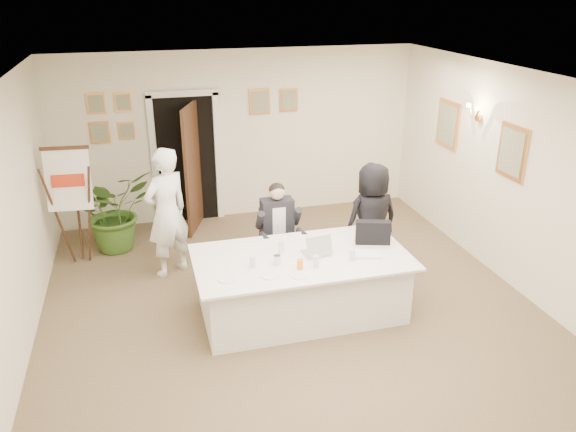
{
  "coord_description": "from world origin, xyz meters",
  "views": [
    {
      "loc": [
        -1.61,
        -5.55,
        3.75
      ],
      "look_at": [
        0.06,
        0.6,
        1.1
      ],
      "focal_mm": 35.0,
      "sensor_mm": 36.0,
      "label": 1
    }
  ],
  "objects_px": {
    "standing_woman": "(372,220)",
    "oj_glass": "(300,265)",
    "standing_man": "(167,213)",
    "paper_stack": "(368,254)",
    "seated_man": "(278,231)",
    "laptop": "(316,242)",
    "steel_jug": "(277,260)",
    "laptop_bag": "(373,232)",
    "potted_palm": "(114,211)",
    "flip_chart": "(75,212)",
    "conference_table": "(301,284)"
  },
  "relations": [
    {
      "from": "standing_woman",
      "to": "oj_glass",
      "type": "distance_m",
      "value": 1.73
    },
    {
      "from": "standing_man",
      "to": "standing_woman",
      "type": "xyz_separation_m",
      "value": [
        2.67,
        -0.7,
        -0.11
      ]
    },
    {
      "from": "standing_woman",
      "to": "paper_stack",
      "type": "height_order",
      "value": "standing_woman"
    },
    {
      "from": "seated_man",
      "to": "standing_man",
      "type": "distance_m",
      "value": 1.51
    },
    {
      "from": "seated_man",
      "to": "paper_stack",
      "type": "xyz_separation_m",
      "value": [
        0.8,
        -1.17,
        0.11
      ]
    },
    {
      "from": "laptop",
      "to": "oj_glass",
      "type": "distance_m",
      "value": 0.49
    },
    {
      "from": "seated_man",
      "to": "oj_glass",
      "type": "height_order",
      "value": "seated_man"
    },
    {
      "from": "paper_stack",
      "to": "steel_jug",
      "type": "relative_size",
      "value": 2.8
    },
    {
      "from": "steel_jug",
      "to": "laptop_bag",
      "type": "bearing_deg",
      "value": 10.23
    },
    {
      "from": "seated_man",
      "to": "paper_stack",
      "type": "height_order",
      "value": "seated_man"
    },
    {
      "from": "standing_woman",
      "to": "laptop_bag",
      "type": "relative_size",
      "value": 3.73
    },
    {
      "from": "laptop",
      "to": "oj_glass",
      "type": "bearing_deg",
      "value": -137.76
    },
    {
      "from": "potted_palm",
      "to": "oj_glass",
      "type": "xyz_separation_m",
      "value": [
        2.07,
        -2.84,
        0.24
      ]
    },
    {
      "from": "flip_chart",
      "to": "laptop_bag",
      "type": "height_order",
      "value": "flip_chart"
    },
    {
      "from": "standing_man",
      "to": "steel_jug",
      "type": "distance_m",
      "value": 1.96
    },
    {
      "from": "conference_table",
      "to": "flip_chart",
      "type": "bearing_deg",
      "value": 141.67
    },
    {
      "from": "paper_stack",
      "to": "standing_woman",
      "type": "bearing_deg",
      "value": 64.51
    },
    {
      "from": "potted_palm",
      "to": "steel_jug",
      "type": "distance_m",
      "value": 3.23
    },
    {
      "from": "standing_man",
      "to": "laptop",
      "type": "xyz_separation_m",
      "value": [
        1.64,
        -1.43,
        0.01
      ]
    },
    {
      "from": "seated_man",
      "to": "standing_man",
      "type": "bearing_deg",
      "value": 167.45
    },
    {
      "from": "seated_man",
      "to": "laptop",
      "type": "bearing_deg",
      "value": -70.06
    },
    {
      "from": "paper_stack",
      "to": "laptop_bag",
      "type": "bearing_deg",
      "value": 57.69
    },
    {
      "from": "steel_jug",
      "to": "flip_chart",
      "type": "bearing_deg",
      "value": 136.41
    },
    {
      "from": "standing_woman",
      "to": "oj_glass",
      "type": "bearing_deg",
      "value": 33.48
    },
    {
      "from": "seated_man",
      "to": "standing_man",
      "type": "relative_size",
      "value": 0.75
    },
    {
      "from": "steel_jug",
      "to": "seated_man",
      "type": "bearing_deg",
      "value": 75.39
    },
    {
      "from": "standing_man",
      "to": "oj_glass",
      "type": "bearing_deg",
      "value": 94.61
    },
    {
      "from": "laptop_bag",
      "to": "oj_glass",
      "type": "xyz_separation_m",
      "value": [
        -1.06,
        -0.44,
        -0.08
      ]
    },
    {
      "from": "conference_table",
      "to": "steel_jug",
      "type": "height_order",
      "value": "steel_jug"
    },
    {
      "from": "laptop",
      "to": "standing_woman",
      "type": "bearing_deg",
      "value": 27.43
    },
    {
      "from": "standing_man",
      "to": "standing_woman",
      "type": "relative_size",
      "value": 1.14
    },
    {
      "from": "seated_man",
      "to": "laptop_bag",
      "type": "distance_m",
      "value": 1.34
    },
    {
      "from": "laptop_bag",
      "to": "conference_table",
      "type": "bearing_deg",
      "value": -155.95
    },
    {
      "from": "potted_palm",
      "to": "laptop",
      "type": "bearing_deg",
      "value": -46.03
    },
    {
      "from": "seated_man",
      "to": "flip_chart",
      "type": "xyz_separation_m",
      "value": [
        -2.65,
        1.13,
        0.11
      ]
    },
    {
      "from": "flip_chart",
      "to": "standing_man",
      "type": "relative_size",
      "value": 0.95
    },
    {
      "from": "laptop_bag",
      "to": "steel_jug",
      "type": "distance_m",
      "value": 1.3
    },
    {
      "from": "laptop",
      "to": "oj_glass",
      "type": "height_order",
      "value": "laptop"
    },
    {
      "from": "paper_stack",
      "to": "standing_man",
      "type": "bearing_deg",
      "value": 143.15
    },
    {
      "from": "conference_table",
      "to": "flip_chart",
      "type": "relative_size",
      "value": 1.49
    },
    {
      "from": "seated_man",
      "to": "flip_chart",
      "type": "height_order",
      "value": "flip_chart"
    },
    {
      "from": "seated_man",
      "to": "oj_glass",
      "type": "xyz_separation_m",
      "value": [
        -0.08,
        -1.32,
        0.16
      ]
    },
    {
      "from": "conference_table",
      "to": "steel_jug",
      "type": "xyz_separation_m",
      "value": [
        -0.33,
        -0.12,
        0.44
      ]
    },
    {
      "from": "conference_table",
      "to": "paper_stack",
      "type": "distance_m",
      "value": 0.88
    },
    {
      "from": "standing_man",
      "to": "flip_chart",
      "type": "bearing_deg",
      "value": -59.57
    },
    {
      "from": "seated_man",
      "to": "steel_jug",
      "type": "distance_m",
      "value": 1.16
    },
    {
      "from": "steel_jug",
      "to": "conference_table",
      "type": "bearing_deg",
      "value": 20.46
    },
    {
      "from": "conference_table",
      "to": "laptop_bag",
      "type": "distance_m",
      "value": 1.09
    },
    {
      "from": "flip_chart",
      "to": "standing_man",
      "type": "bearing_deg",
      "value": -27.7
    },
    {
      "from": "oj_glass",
      "to": "seated_man",
      "type": "bearing_deg",
      "value": 86.56
    }
  ]
}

